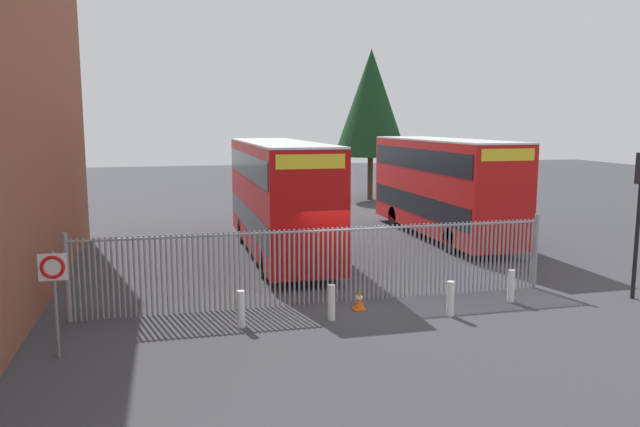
# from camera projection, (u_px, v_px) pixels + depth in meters

# --- Properties ---
(ground_plane) EXTENTS (100.00, 100.00, 0.00)m
(ground_plane) POSITION_uv_depth(u_px,v_px,m) (297.00, 247.00, 25.63)
(ground_plane) COLOR #3D3D42
(palisade_fence) EXTENTS (13.83, 0.14, 2.35)m
(palisade_fence) POSITION_uv_depth(u_px,v_px,m) (323.00, 263.00, 17.56)
(palisade_fence) COLOR gray
(palisade_fence) RESTS_ON ground
(double_decker_bus_near_gate) EXTENTS (2.54, 10.81, 4.42)m
(double_decker_bus_near_gate) POSITION_uv_depth(u_px,v_px,m) (442.00, 184.00, 27.51)
(double_decker_bus_near_gate) COLOR red
(double_decker_bus_near_gate) RESTS_ON ground
(double_decker_bus_behind_fence_left) EXTENTS (2.54, 10.81, 4.42)m
(double_decker_bus_behind_fence_left) POSITION_uv_depth(u_px,v_px,m) (279.00, 194.00, 23.72)
(double_decker_bus_behind_fence_left) COLOR #B70C0C
(double_decker_bus_behind_fence_left) RESTS_ON ground
(bollard_near_left) EXTENTS (0.20, 0.20, 0.95)m
(bollard_near_left) POSITION_uv_depth(u_px,v_px,m) (241.00, 309.00, 15.59)
(bollard_near_left) COLOR silver
(bollard_near_left) RESTS_ON ground
(bollard_center_front) EXTENTS (0.20, 0.20, 0.95)m
(bollard_center_front) POSITION_uv_depth(u_px,v_px,m) (331.00, 302.00, 16.15)
(bollard_center_front) COLOR silver
(bollard_center_front) RESTS_ON ground
(bollard_near_right) EXTENTS (0.20, 0.20, 0.95)m
(bollard_near_right) POSITION_uv_depth(u_px,v_px,m) (450.00, 299.00, 16.50)
(bollard_near_right) COLOR silver
(bollard_near_right) RESTS_ON ground
(bollard_far_right) EXTENTS (0.20, 0.20, 0.95)m
(bollard_far_right) POSITION_uv_depth(u_px,v_px,m) (511.00, 286.00, 17.78)
(bollard_far_right) COLOR silver
(bollard_far_right) RESTS_ON ground
(traffic_cone_by_gate) EXTENTS (0.34, 0.34, 0.59)m
(traffic_cone_by_gate) POSITION_uv_depth(u_px,v_px,m) (359.00, 299.00, 17.08)
(traffic_cone_by_gate) COLOR orange
(traffic_cone_by_gate) RESTS_ON ground
(speed_limit_sign_post) EXTENTS (0.60, 0.14, 2.40)m
(speed_limit_sign_post) POSITION_uv_depth(u_px,v_px,m) (54.00, 279.00, 13.40)
(speed_limit_sign_post) COLOR slate
(speed_limit_sign_post) RESTS_ON ground
(traffic_light_kerbside) EXTENTS (0.28, 0.33, 4.30)m
(traffic_light_kerbside) POSITION_uv_depth(u_px,v_px,m) (640.00, 198.00, 17.75)
(traffic_light_kerbside) COLOR black
(traffic_light_kerbside) RESTS_ON ground
(tree_tall_back) EXTENTS (4.86, 4.86, 9.88)m
(tree_tall_back) POSITION_uv_depth(u_px,v_px,m) (371.00, 103.00, 40.37)
(tree_tall_back) COLOR #4C3823
(tree_tall_back) RESTS_ON ground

